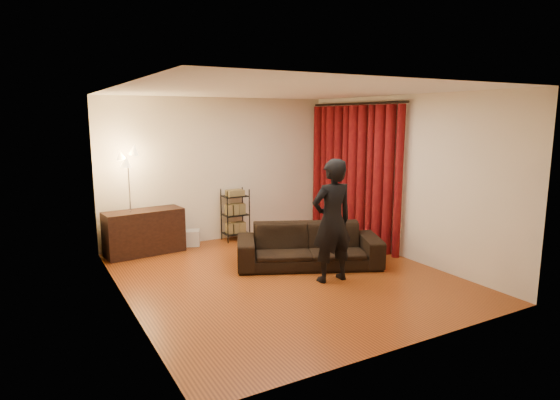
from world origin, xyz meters
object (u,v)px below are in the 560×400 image
storage_boxes (190,238)px  floor_lamp (130,204)px  person (332,221)px  media_cabinet (144,232)px  sofa (309,246)px  wire_shelf (235,215)px

storage_boxes → floor_lamp: size_ratio=0.19×
storage_boxes → person: bearing=-67.2°
media_cabinet → storage_boxes: size_ratio=3.74×
person → floor_lamp: floor_lamp is taller
sofa → person: size_ratio=1.27×
person → floor_lamp: bearing=-47.0°
wire_shelf → floor_lamp: (-1.98, -0.17, 0.41)m
media_cabinet → person: bearing=-58.7°
wire_shelf → floor_lamp: bearing=-173.1°
sofa → storage_boxes: size_ratio=6.40×
media_cabinet → storage_boxes: bearing=1.9°
storage_boxes → wire_shelf: size_ratio=0.35×
sofa → person: (-0.09, -0.75, 0.56)m
sofa → storage_boxes: sofa is taller
person → sofa: bearing=-95.0°
sofa → floor_lamp: bearing=166.3°
storage_boxes → sofa: bearing=-58.3°
sofa → storage_boxes: bearing=146.2°
media_cabinet → storage_boxes: (0.85, 0.12, -0.24)m
floor_lamp → media_cabinet: bearing=21.8°
wire_shelf → floor_lamp: 2.03m
wire_shelf → floor_lamp: floor_lamp is taller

